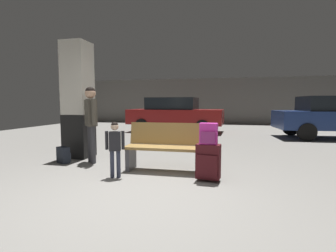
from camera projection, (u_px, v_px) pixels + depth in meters
ground_plane at (185, 149)px, 7.32m from camera, size 18.00×18.00×0.10m
garage_back_wall at (209, 101)px, 15.79m from camera, size 18.00×0.12×2.80m
structural_pillar at (78, 101)px, 5.91m from camera, size 0.57×0.57×2.65m
bench at (169, 147)px, 4.76m from camera, size 1.61×0.56×0.89m
suitcase at (208, 162)px, 4.11m from camera, size 0.40×0.28×0.60m
backpack_bright at (209, 134)px, 4.07m from camera, size 0.29×0.20×0.34m
child at (115, 143)px, 4.28m from camera, size 0.31×0.18×0.95m
adult at (91, 116)px, 5.36m from camera, size 0.41×0.42×1.60m
backpack_dark_floor at (64, 155)px, 5.38m from camera, size 0.32×0.28×0.34m
parked_car_side at (336, 116)px, 9.05m from camera, size 4.24×2.08×1.51m
parked_car_far at (175, 114)px, 11.30m from camera, size 4.17×1.94×1.51m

